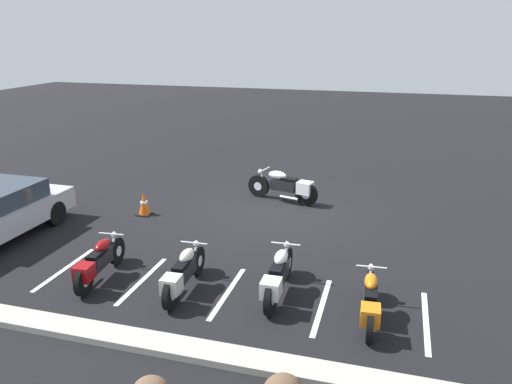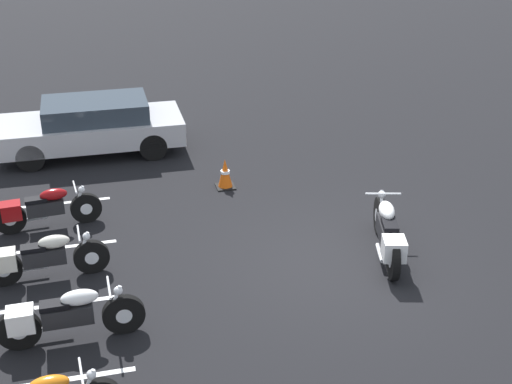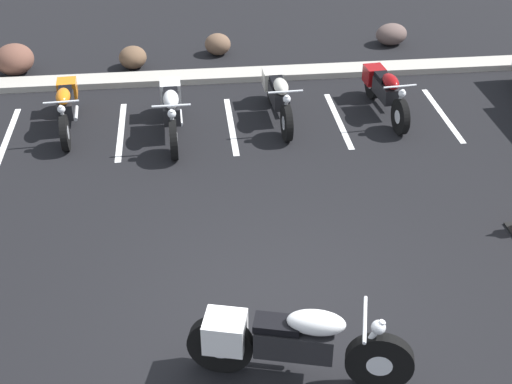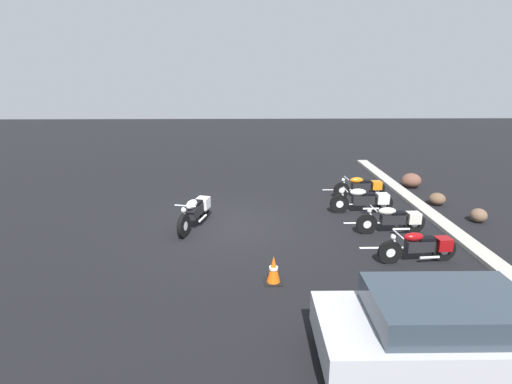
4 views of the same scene
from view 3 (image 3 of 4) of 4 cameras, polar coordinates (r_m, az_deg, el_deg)
ground at (r=8.33m, az=1.49°, el=-9.78°), size 60.00×60.00×0.00m
motorcycle_white_featured at (r=7.33m, az=2.54°, el=-11.88°), size 2.27×0.91×0.91m
parked_bike_0 at (r=12.41m, az=-14.95°, el=6.78°), size 0.56×1.98×0.78m
parked_bike_1 at (r=11.89m, az=-6.76°, el=6.68°), size 0.60×2.13×0.84m
parked_bike_2 at (r=12.32m, az=1.79°, el=7.78°), size 0.57×2.04×0.80m
parked_bike_3 at (r=12.71m, az=10.24°, el=8.05°), size 0.56×2.01×0.79m
concrete_curb at (r=13.99m, az=-2.19°, el=9.31°), size 18.00×0.50×0.12m
landscape_rock_0 at (r=14.87m, az=-18.78°, el=10.01°), size 1.04×1.05×0.59m
landscape_rock_1 at (r=15.08m, az=-3.08°, el=11.72°), size 0.65×0.63×0.44m
landscape_rock_2 at (r=15.85m, az=10.78°, el=12.29°), size 0.81×0.71×0.45m
landscape_rock_3 at (r=14.60m, az=-9.83°, el=10.57°), size 0.75×0.76×0.44m
stall_line_0 at (r=12.55m, az=-19.26°, el=4.18°), size 0.10×2.10×0.00m
stall_line_1 at (r=12.25m, az=-10.75°, el=4.81°), size 0.10×2.10×0.00m
stall_line_2 at (r=12.22m, az=-1.99°, el=5.34°), size 0.10×2.10×0.00m
stall_line_3 at (r=12.48m, az=6.61°, el=5.75°), size 0.10×2.10×0.00m
stall_line_4 at (r=13.00m, az=14.70°, el=6.01°), size 0.10×2.10×0.00m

